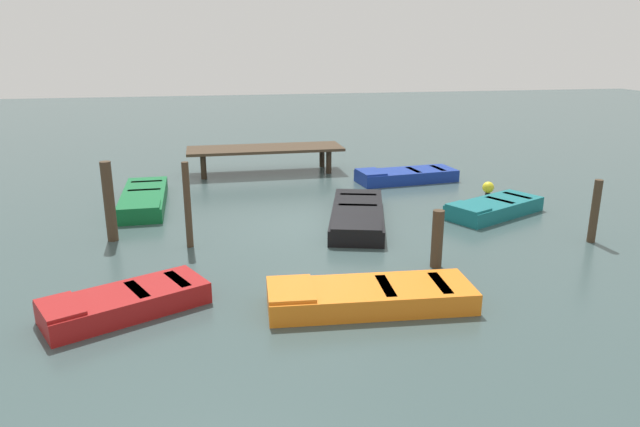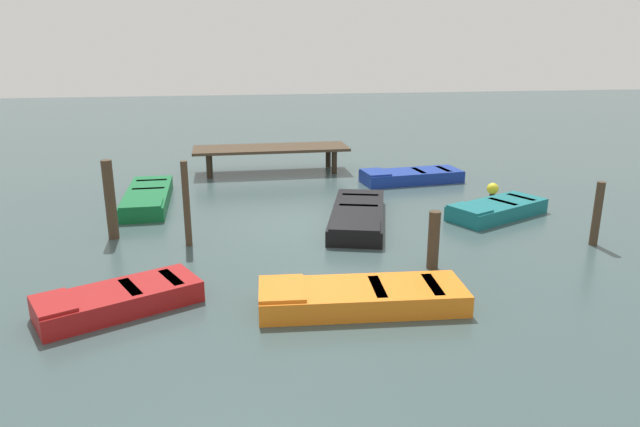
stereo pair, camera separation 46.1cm
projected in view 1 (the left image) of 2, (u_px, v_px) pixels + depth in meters
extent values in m
plane|color=#384C4C|center=(320.00, 226.00, 15.21)|extent=(80.00, 80.00, 0.00)
cube|color=#423323|center=(265.00, 149.00, 21.22)|extent=(5.70, 1.80, 0.10)
cylinder|color=#2E2318|center=(322.00, 156.00, 22.37)|extent=(0.20, 0.20, 0.85)
cylinder|color=#2E2318|center=(329.00, 162.00, 21.22)|extent=(0.20, 0.20, 0.85)
cylinder|color=#2E2318|center=(203.00, 161.00, 21.49)|extent=(0.20, 0.20, 0.85)
cylinder|color=#2E2318|center=(203.00, 167.00, 20.34)|extent=(0.20, 0.20, 0.85)
cube|color=#14666B|center=(494.00, 208.00, 16.16)|extent=(3.22, 2.39, 0.40)
cube|color=beige|center=(495.00, 203.00, 16.12)|extent=(2.70, 1.96, 0.04)
cube|color=#14666B|center=(468.00, 207.00, 15.41)|extent=(1.06, 1.24, 0.06)
cube|color=#9B9789|center=(500.00, 201.00, 16.23)|extent=(0.59, 0.91, 0.04)
cube|color=#9B9789|center=(517.00, 196.00, 16.72)|extent=(0.59, 0.91, 0.04)
cube|color=navy|center=(406.00, 176.00, 20.05)|extent=(3.57, 1.62, 0.40)
cube|color=silver|center=(407.00, 172.00, 20.01)|extent=(3.03, 1.29, 0.04)
cube|color=navy|center=(371.00, 172.00, 19.59)|extent=(0.88, 1.20, 0.06)
cube|color=#A4A49F|center=(413.00, 170.00, 20.07)|extent=(0.31, 0.99, 0.04)
cube|color=#A4A49F|center=(438.00, 169.00, 20.34)|extent=(0.31, 0.99, 0.04)
cube|color=orange|center=(370.00, 296.00, 10.55)|extent=(3.84, 1.53, 0.40)
cube|color=black|center=(370.00, 289.00, 10.51)|extent=(3.26, 1.21, 0.04)
cube|color=orange|center=(291.00, 289.00, 10.31)|extent=(0.90, 1.20, 0.06)
cube|color=black|center=(386.00, 286.00, 10.53)|extent=(0.27, 1.01, 0.04)
cube|color=black|center=(440.00, 284.00, 10.65)|extent=(0.27, 1.01, 0.04)
cube|color=black|center=(357.00, 215.00, 15.50)|extent=(2.41, 4.35, 0.40)
cube|color=gray|center=(358.00, 210.00, 15.46)|extent=(1.96, 3.67, 0.04)
cube|color=black|center=(357.00, 225.00, 13.89)|extent=(1.42, 1.20, 0.06)
cube|color=#776E5D|center=(358.00, 205.00, 15.74)|extent=(1.07, 0.47, 0.04)
cube|color=#776E5D|center=(358.00, 195.00, 16.83)|extent=(1.07, 0.47, 0.04)
cube|color=#0F602D|center=(144.00, 199.00, 17.12)|extent=(1.32, 4.08, 0.40)
cube|color=orange|center=(144.00, 194.00, 17.08)|extent=(1.04, 3.47, 0.04)
cube|color=#0F602D|center=(139.00, 205.00, 15.58)|extent=(1.12, 0.92, 0.06)
cube|color=#B06E1E|center=(144.00, 190.00, 17.36)|extent=(0.96, 0.22, 0.04)
cube|color=#B06E1E|center=(147.00, 182.00, 18.40)|extent=(0.96, 0.22, 0.04)
cube|color=maroon|center=(126.00, 302.00, 10.31)|extent=(3.04, 2.26, 0.40)
cube|color=black|center=(125.00, 295.00, 10.27)|extent=(2.55, 1.85, 0.04)
cube|color=maroon|center=(59.00, 307.00, 9.60)|extent=(1.01, 1.19, 0.06)
cube|color=black|center=(137.00, 290.00, 10.38)|extent=(0.57, 0.88, 0.04)
cube|color=black|center=(177.00, 280.00, 10.83)|extent=(0.57, 0.88, 0.04)
cylinder|color=#423323|center=(437.00, 239.00, 12.29)|extent=(0.25, 0.25, 1.27)
cylinder|color=#423323|center=(109.00, 202.00, 13.85)|extent=(0.26, 0.26, 1.97)
cylinder|color=#423323|center=(595.00, 211.00, 13.80)|extent=(0.19, 0.19, 1.55)
cylinder|color=#423323|center=(188.00, 205.00, 13.40)|extent=(0.16, 0.16, 2.05)
cylinder|color=#262626|center=(488.00, 195.00, 18.11)|extent=(0.16, 0.16, 0.12)
sphere|color=yellow|center=(488.00, 187.00, 18.04)|extent=(0.36, 0.36, 0.36)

